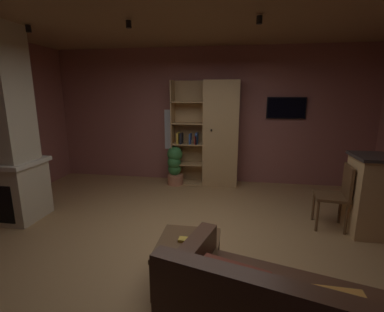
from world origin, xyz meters
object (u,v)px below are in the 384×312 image
(stone_fireplace, at_px, (3,137))
(bookshelf_cabinet, at_px, (216,134))
(table_book_0, at_px, (185,240))
(dining_chair, at_px, (338,192))
(potted_floor_plant, at_px, (175,165))
(wall_mounted_tv, at_px, (286,108))
(coffee_table, at_px, (188,251))

(stone_fireplace, bearing_deg, bookshelf_cabinet, 35.80)
(table_book_0, bearing_deg, dining_chair, 37.62)
(dining_chair, bearing_deg, potted_floor_plant, 149.74)
(stone_fireplace, distance_m, wall_mounted_tv, 4.89)
(table_book_0, distance_m, dining_chair, 2.39)
(bookshelf_cabinet, xyz_separation_m, wall_mounted_tv, (1.36, 0.21, 0.53))
(stone_fireplace, height_order, wall_mounted_tv, stone_fireplace)
(table_book_0, height_order, potted_floor_plant, potted_floor_plant)
(coffee_table, distance_m, potted_floor_plant, 3.14)
(bookshelf_cabinet, bearing_deg, potted_floor_plant, -170.91)
(stone_fireplace, xyz_separation_m, bookshelf_cabinet, (2.93, 2.11, -0.21))
(bookshelf_cabinet, xyz_separation_m, potted_floor_plant, (-0.84, -0.14, -0.64))
(bookshelf_cabinet, relative_size, potted_floor_plant, 2.64)
(coffee_table, distance_m, wall_mounted_tv, 3.86)
(stone_fireplace, height_order, table_book_0, stone_fireplace)
(table_book_0, relative_size, wall_mounted_tv, 0.15)
(dining_chair, bearing_deg, coffee_table, -141.37)
(table_book_0, xyz_separation_m, wall_mounted_tv, (1.44, 3.36, 1.13))
(bookshelf_cabinet, relative_size, wall_mounted_tv, 2.82)
(bookshelf_cabinet, distance_m, coffee_table, 3.24)
(dining_chair, bearing_deg, wall_mounted_tv, 103.41)
(wall_mounted_tv, bearing_deg, potted_floor_plant, -171.09)
(bookshelf_cabinet, height_order, dining_chair, bookshelf_cabinet)
(stone_fireplace, relative_size, potted_floor_plant, 3.47)
(stone_fireplace, relative_size, table_book_0, 24.04)
(bookshelf_cabinet, height_order, table_book_0, bookshelf_cabinet)
(bookshelf_cabinet, xyz_separation_m, dining_chair, (1.81, -1.69, -0.52))
(stone_fireplace, bearing_deg, potted_floor_plant, 43.48)
(coffee_table, relative_size, dining_chair, 0.74)
(dining_chair, bearing_deg, stone_fireplace, -174.85)
(stone_fireplace, height_order, coffee_table, stone_fireplace)
(bookshelf_cabinet, distance_m, wall_mounted_tv, 1.48)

